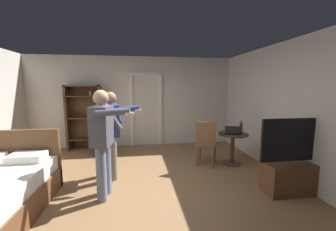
# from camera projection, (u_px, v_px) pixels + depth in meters

# --- Properties ---
(ground_plane) EXTENTS (6.35, 6.35, 0.00)m
(ground_plane) POSITION_uv_depth(u_px,v_px,m) (133.00, 191.00, 3.47)
(ground_plane) COLOR olive
(wall_back) EXTENTS (6.02, 0.12, 2.58)m
(wall_back) POSITION_uv_depth(u_px,v_px,m) (133.00, 102.00, 6.12)
(wall_back) COLOR beige
(wall_back) RESTS_ON ground_plane
(wall_right) EXTENTS (0.12, 5.88, 2.58)m
(wall_right) POSITION_uv_depth(u_px,v_px,m) (298.00, 111.00, 3.72)
(wall_right) COLOR beige
(wall_right) RESTS_ON ground_plane
(doorway_frame) EXTENTS (0.93, 0.08, 2.13)m
(doorway_frame) POSITION_uv_depth(u_px,v_px,m) (146.00, 104.00, 6.10)
(doorway_frame) COLOR white
(doorway_frame) RESTS_ON ground_plane
(bookshelf) EXTENTS (0.93, 0.32, 1.77)m
(bookshelf) POSITION_uv_depth(u_px,v_px,m) (84.00, 115.00, 5.75)
(bookshelf) COLOR #4C331E
(bookshelf) RESTS_ON ground_plane
(tv_flatscreen) EXTENTS (1.18, 0.40, 1.24)m
(tv_flatscreen) POSITION_uv_depth(u_px,v_px,m) (293.00, 170.00, 3.39)
(tv_flatscreen) COLOR brown
(tv_flatscreen) RESTS_ON ground_plane
(side_table) EXTENTS (0.65, 0.65, 0.70)m
(side_table) POSITION_uv_depth(u_px,v_px,m) (233.00, 143.00, 4.65)
(side_table) COLOR #4C331E
(side_table) RESTS_ON ground_plane
(laptop) EXTENTS (0.41, 0.41, 0.17)m
(laptop) POSITION_uv_depth(u_px,v_px,m) (232.00, 132.00, 4.57)
(laptop) COLOR black
(laptop) RESTS_ON side_table
(bottle_on_table) EXTENTS (0.06, 0.06, 0.29)m
(bottle_on_table) POSITION_uv_depth(u_px,v_px,m) (241.00, 129.00, 4.55)
(bottle_on_table) COLOR #253823
(bottle_on_table) RESTS_ON side_table
(wooden_chair) EXTENTS (0.56, 0.56, 0.99)m
(wooden_chair) POSITION_uv_depth(u_px,v_px,m) (206.00, 142.00, 4.52)
(wooden_chair) COLOR brown
(wooden_chair) RESTS_ON ground_plane
(person_blue_shirt) EXTENTS (0.65, 0.67, 1.68)m
(person_blue_shirt) POSITION_uv_depth(u_px,v_px,m) (103.00, 136.00, 3.17)
(person_blue_shirt) COLOR slate
(person_blue_shirt) RESTS_ON ground_plane
(person_striped_shirt) EXTENTS (0.75, 0.65, 1.63)m
(person_striped_shirt) POSITION_uv_depth(u_px,v_px,m) (112.00, 128.00, 3.92)
(person_striped_shirt) COLOR gray
(person_striped_shirt) RESTS_ON ground_plane
(suitcase_dark) EXTENTS (0.51, 0.47, 0.33)m
(suitcase_dark) POSITION_uv_depth(u_px,v_px,m) (103.00, 147.00, 5.41)
(suitcase_dark) COLOR #1E2D38
(suitcase_dark) RESTS_ON ground_plane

